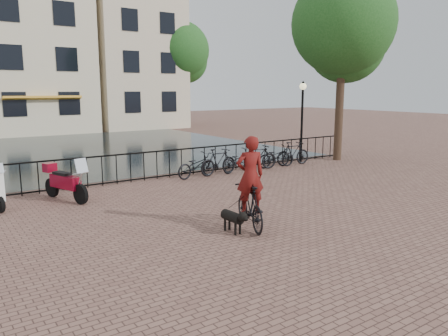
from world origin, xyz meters
TOP-DOWN VIEW (x-y plane):
  - ground at (0.00, 0.00)m, footprint 100.00×100.00m
  - canal_water at (0.00, 17.30)m, footprint 20.00×20.00m
  - railing at (0.00, 8.00)m, footprint 20.00×0.05m
  - canal_house_mid at (0.50, 30.00)m, footprint 8.00×9.50m
  - canal_house_right at (8.50, 30.00)m, footprint 7.00×9.00m
  - tree_near_right at (9.20, 7.30)m, footprint 4.48×4.48m
  - tree_far_right at (12.00, 27.00)m, footprint 4.76×4.76m
  - lamp_post at (7.20, 7.60)m, footprint 0.30×0.30m
  - cyclist at (-0.19, 1.67)m, footprint 1.09×1.91m
  - dog at (-0.70, 1.64)m, footprint 0.31×0.87m
  - motorcycle at (-3.03, 6.70)m, footprint 1.02×1.91m
  - parked_bike_0 at (1.80, 7.40)m, footprint 1.79×0.86m
  - parked_bike_1 at (2.75, 7.40)m, footprint 1.70×0.63m
  - parked_bike_2 at (3.70, 7.40)m, footprint 1.79×0.87m
  - parked_bike_3 at (4.65, 7.40)m, footprint 1.72×0.73m
  - parked_bike_4 at (5.60, 7.40)m, footprint 1.77×0.79m
  - parked_bike_5 at (6.55, 7.40)m, footprint 1.70×0.61m

SIDE VIEW (x-z plane):
  - ground at x=0.00m, z-range 0.00..0.00m
  - canal_water at x=0.00m, z-range 0.00..0.00m
  - dog at x=-0.70m, z-range 0.00..0.58m
  - parked_bike_0 at x=1.80m, z-range 0.00..0.90m
  - parked_bike_2 at x=3.70m, z-range 0.00..0.90m
  - parked_bike_4 at x=5.60m, z-range 0.00..0.90m
  - parked_bike_1 at x=2.75m, z-range 0.00..1.00m
  - parked_bike_3 at x=4.65m, z-range 0.00..1.00m
  - parked_bike_5 at x=6.55m, z-range 0.00..1.00m
  - railing at x=0.00m, z-range -0.01..1.02m
  - motorcycle at x=-3.03m, z-range 0.00..1.34m
  - cyclist at x=-0.19m, z-range -0.30..2.21m
  - lamp_post at x=7.20m, z-range 0.65..4.10m
  - canal_house_mid at x=0.50m, z-range 0.00..11.80m
  - tree_near_right at x=9.20m, z-range 1.85..10.09m
  - tree_far_right at x=12.00m, z-range 1.97..10.73m
  - canal_house_right at x=8.50m, z-range 0.00..13.30m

